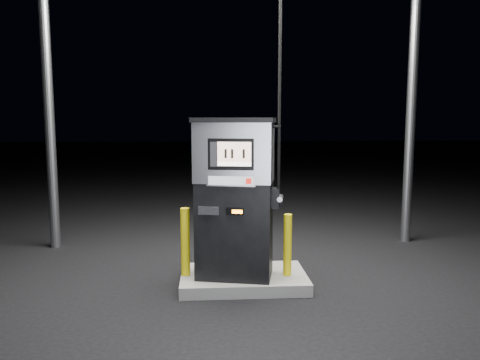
{
  "coord_description": "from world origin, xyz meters",
  "views": [
    {
      "loc": [
        -0.43,
        -5.8,
        2.11
      ],
      "look_at": [
        -0.05,
        0.0,
        1.36
      ],
      "focal_mm": 35.0,
      "sensor_mm": 36.0,
      "label": 1
    }
  ],
  "objects": [
    {
      "name": "fuel_dispenser",
      "position": [
        -0.12,
        -0.1,
        1.17
      ],
      "size": [
        1.15,
        0.78,
        4.12
      ],
      "rotation": [
        0.0,
        0.0,
        -0.21
      ],
      "color": "black",
      "rests_on": "pump_island"
    },
    {
      "name": "bollard_left",
      "position": [
        -0.74,
        -0.01,
        0.58
      ],
      "size": [
        0.12,
        0.12,
        0.87
      ],
      "primitive_type": "cylinder",
      "rotation": [
        0.0,
        0.0,
        -0.03
      ],
      "color": "yellow",
      "rests_on": "pump_island"
    },
    {
      "name": "bollard_right",
      "position": [
        0.55,
        -0.1,
        0.54
      ],
      "size": [
        0.11,
        0.11,
        0.79
      ],
      "primitive_type": "cylinder",
      "rotation": [
        0.0,
        0.0,
        -0.09
      ],
      "color": "yellow",
      "rests_on": "pump_island"
    },
    {
      "name": "ground",
      "position": [
        0.0,
        0.0,
        0.0
      ],
      "size": [
        80.0,
        80.0,
        0.0
      ],
      "primitive_type": "plane",
      "color": "black",
      "rests_on": "ground"
    },
    {
      "name": "pump_island",
      "position": [
        0.0,
        0.0,
        0.07
      ],
      "size": [
        1.6,
        1.0,
        0.15
      ],
      "primitive_type": "cube",
      "color": "slate",
      "rests_on": "ground"
    }
  ]
}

